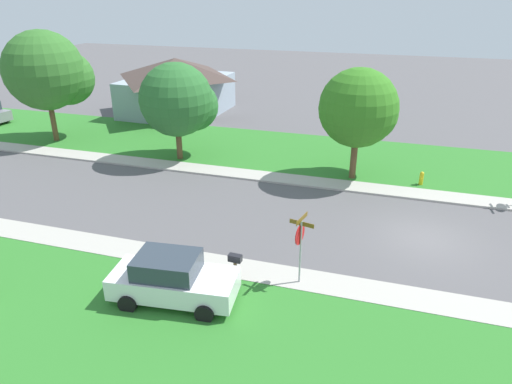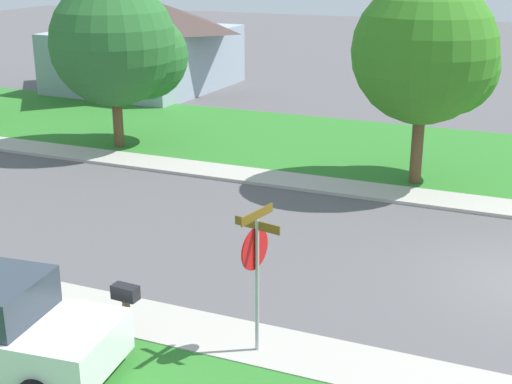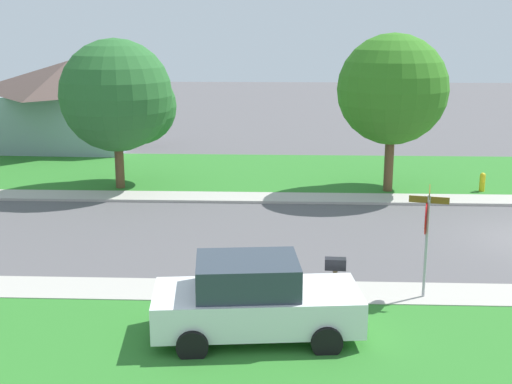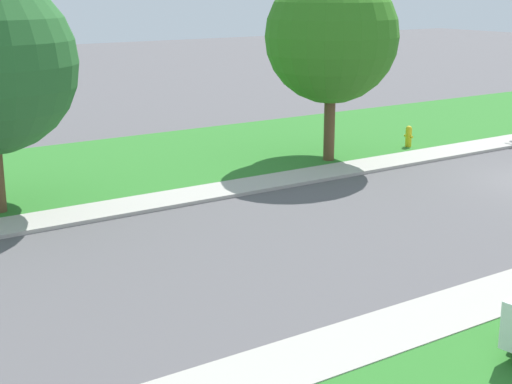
# 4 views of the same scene
# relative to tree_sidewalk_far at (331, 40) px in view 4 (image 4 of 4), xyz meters

# --- Properties ---
(sidewalk_east) EXTENTS (1.40, 56.00, 0.10)m
(sidewalk_east) POSITION_rel_tree_sidewalk_far_xyz_m (-1.49, 8.39, -3.88)
(sidewalk_east) COLOR #ADA89E
(sidewalk_east) RESTS_ON ground
(lawn_east) EXTENTS (8.00, 56.00, 0.08)m
(lawn_east) POSITION_rel_tree_sidewalk_far_xyz_m (3.21, 8.39, -3.89)
(lawn_east) COLOR #2D7528
(lawn_east) RESTS_ON ground
(sidewalk_west) EXTENTS (1.40, 56.00, 0.10)m
(sidewalk_west) POSITION_rel_tree_sidewalk_far_xyz_m (-10.89, 8.39, -3.88)
(sidewalk_west) COLOR #ADA89E
(sidewalk_west) RESTS_ON ground
(tree_sidewalk_far) EXTENTS (4.56, 4.24, 6.20)m
(tree_sidewalk_far) POSITION_rel_tree_sidewalk_far_xyz_m (0.00, 0.00, 0.00)
(tree_sidewalk_far) COLOR brown
(tree_sidewalk_far) RESTS_ON ground
(fire_hydrant) EXTENTS (0.38, 0.22, 0.83)m
(fire_hydrant) POSITION_rel_tree_sidewalk_far_xyz_m (-0.18, -3.54, -3.49)
(fire_hydrant) COLOR gold
(fire_hydrant) RESTS_ON ground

